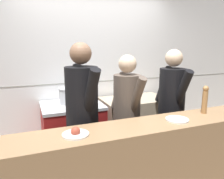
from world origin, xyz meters
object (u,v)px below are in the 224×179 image
object	(u,v)px
pepper_mill	(205,99)
oven_range	(73,134)
stock_pot	(69,95)
chef_line	(171,106)
plated_dish_main	(76,133)
chef_sous	(127,114)
plated_dish_appetiser	(177,120)
chef_head_cook	(82,114)

from	to	relation	value
pepper_mill	oven_range	bearing A→B (deg)	138.09
stock_pot	chef_line	bearing A→B (deg)	-30.70
pepper_mill	chef_line	world-z (taller)	chef_line
stock_pot	plated_dish_main	size ratio (longest dim) A/B	1.27
plated_dish_main	chef_sous	distance (m)	0.95
plated_dish_appetiser	pepper_mill	xyz separation A→B (m)	(0.44, 0.09, 0.16)
stock_pot	plated_dish_appetiser	xyz separation A→B (m)	(0.87, -1.29, -0.05)
chef_head_cook	chef_sous	bearing A→B (deg)	-6.54
plated_dish_main	chef_line	bearing A→B (deg)	21.65
pepper_mill	chef_head_cook	distance (m)	1.39
stock_pot	plated_dish_appetiser	size ratio (longest dim) A/B	1.24
plated_dish_appetiser	pepper_mill	bearing A→B (deg)	11.17
stock_pot	pepper_mill	bearing A→B (deg)	-42.60
oven_range	chef_sous	world-z (taller)	chef_sous
chef_line	chef_head_cook	bearing A→B (deg)	-176.54
oven_range	plated_dish_main	distance (m)	1.36
chef_line	plated_dish_main	bearing A→B (deg)	-156.42
plated_dish_appetiser	stock_pot	bearing A→B (deg)	124.07
chef_head_cook	chef_sous	distance (m)	0.57
plated_dish_main	chef_sous	bearing A→B (deg)	36.77
plated_dish_main	chef_sous	size ratio (longest dim) A/B	0.14
pepper_mill	chef_line	distance (m)	0.53
chef_head_cook	chef_line	distance (m)	1.22
oven_range	stock_pot	size ratio (longest dim) A/B	3.11
chef_line	chef_sous	bearing A→B (deg)	-178.69
oven_range	chef_sous	bearing A→B (deg)	-50.70
plated_dish_main	chef_head_cook	size ratio (longest dim) A/B	0.13
plated_dish_main	pepper_mill	xyz separation A→B (m)	(1.50, 0.08, 0.15)
chef_head_cook	chef_line	world-z (taller)	chef_head_cook
oven_range	chef_line	bearing A→B (deg)	-29.40
plated_dish_main	plated_dish_appetiser	size ratio (longest dim) A/B	0.98
plated_dish_main	chef_line	world-z (taller)	chef_line
plated_dish_main	chef_sous	xyz separation A→B (m)	(0.76, 0.57, -0.09)
oven_range	pepper_mill	distance (m)	1.86
chef_head_cook	chef_sous	size ratio (longest dim) A/B	1.09
plated_dish_main	pepper_mill	distance (m)	1.51
stock_pot	pepper_mill	xyz separation A→B (m)	(1.31, -1.20, 0.11)
oven_range	plated_dish_appetiser	distance (m)	1.59
plated_dish_main	stock_pot	bearing A→B (deg)	81.74
stock_pot	pepper_mill	size ratio (longest dim) A/B	0.91
plated_dish_main	plated_dish_appetiser	xyz separation A→B (m)	(1.06, -0.01, -0.01)
chef_sous	pepper_mill	bearing A→B (deg)	-40.78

